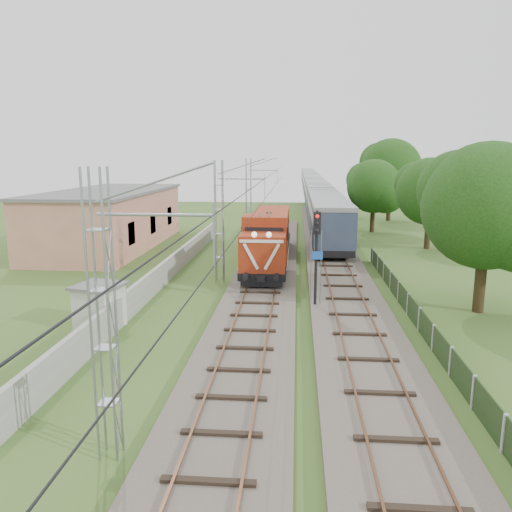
# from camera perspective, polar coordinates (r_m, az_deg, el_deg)

# --- Properties ---
(ground) EXTENTS (140.00, 140.00, 0.00)m
(ground) POSITION_cam_1_polar(r_m,az_deg,el_deg) (21.98, -1.10, -10.69)
(ground) COLOR #38531F
(ground) RESTS_ON ground
(track_main) EXTENTS (4.20, 70.00, 0.45)m
(track_main) POSITION_cam_1_polar(r_m,az_deg,el_deg) (28.51, 0.32, -5.07)
(track_main) COLOR #6B6054
(track_main) RESTS_ON ground
(track_side) EXTENTS (4.20, 80.00, 0.45)m
(track_side) POSITION_cam_1_polar(r_m,az_deg,el_deg) (41.17, 8.67, -0.06)
(track_side) COLOR #6B6054
(track_side) RESTS_ON ground
(catenary) EXTENTS (3.31, 70.00, 8.00)m
(catenary) POSITION_cam_1_polar(r_m,az_deg,el_deg) (32.93, -4.14, 4.01)
(catenary) COLOR gray
(catenary) RESTS_ON ground
(boundary_wall) EXTENTS (0.25, 40.00, 1.50)m
(boundary_wall) POSITION_cam_1_polar(r_m,az_deg,el_deg) (34.22, -9.95, -1.46)
(boundary_wall) COLOR #9E9E99
(boundary_wall) RESTS_ON ground
(station_building) EXTENTS (8.40, 20.40, 5.22)m
(station_building) POSITION_cam_1_polar(r_m,az_deg,el_deg) (47.78, -16.32, 4.16)
(station_building) COLOR tan
(station_building) RESTS_ON ground
(fence) EXTENTS (0.12, 32.00, 1.20)m
(fence) POSITION_cam_1_polar(r_m,az_deg,el_deg) (25.20, 18.18, -6.90)
(fence) COLOR black
(fence) RESTS_ON ground
(locomotive) EXTENTS (2.94, 16.78, 4.26)m
(locomotive) POSITION_cam_1_polar(r_m,az_deg,el_deg) (38.06, 1.50, 2.23)
(locomotive) COLOR black
(locomotive) RESTS_ON ground
(coach_rake) EXTENTS (3.28, 122.57, 3.79)m
(coach_rake) POSITION_cam_1_polar(r_m,az_deg,el_deg) (98.84, 6.45, 8.08)
(coach_rake) COLOR black
(coach_rake) RESTS_ON ground
(signal_post) EXTENTS (0.60, 0.47, 5.43)m
(signal_post) POSITION_cam_1_polar(r_m,az_deg,el_deg) (26.70, 6.94, 1.53)
(signal_post) COLOR black
(signal_post) RESTS_ON ground
(relay_hut) EXTENTS (2.54, 2.54, 2.18)m
(relay_hut) POSITION_cam_1_polar(r_m,az_deg,el_deg) (25.47, -17.45, -5.47)
(relay_hut) COLOR beige
(relay_hut) RESTS_ON ground
(tree_a) EXTENTS (6.96, 6.63, 9.02)m
(tree_a) POSITION_cam_1_polar(r_m,az_deg,el_deg) (28.58, 25.06, 5.04)
(tree_a) COLOR #3D2D19
(tree_a) RESTS_ON ground
(tree_b) EXTENTS (6.28, 5.98, 8.14)m
(tree_b) POSITION_cam_1_polar(r_m,az_deg,el_deg) (47.11, 19.39, 6.88)
(tree_b) COLOR #3D2D19
(tree_b) RESTS_ON ground
(tree_c) EXTENTS (6.11, 5.82, 7.93)m
(tree_c) POSITION_cam_1_polar(r_m,az_deg,el_deg) (56.09, 13.39, 7.69)
(tree_c) COLOR #3D2D19
(tree_c) RESTS_ON ground
(tree_d) EXTENTS (8.06, 7.68, 10.45)m
(tree_d) POSITION_cam_1_polar(r_m,az_deg,el_deg) (66.71, 15.23, 9.50)
(tree_d) COLOR #3D2D19
(tree_d) RESTS_ON ground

